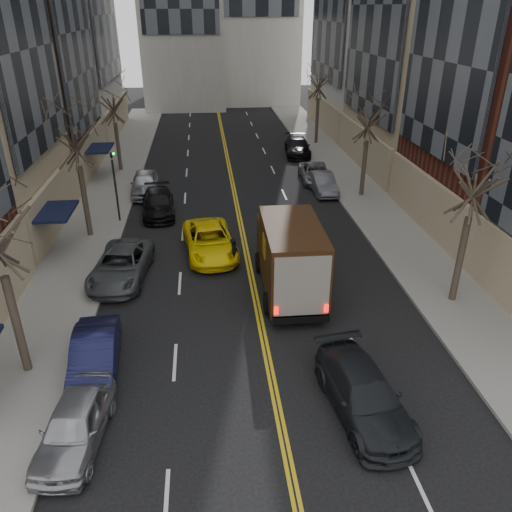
% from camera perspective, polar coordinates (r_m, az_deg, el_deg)
% --- Properties ---
extents(sidewalk_left, '(4.00, 66.00, 0.15)m').
position_cam_1_polar(sidewalk_left, '(36.89, -16.70, 6.69)').
color(sidewalk_left, slate).
rests_on(sidewalk_left, ground).
extents(sidewalk_right, '(4.00, 66.00, 0.15)m').
position_cam_1_polar(sidewalk_right, '(37.87, 11.33, 7.82)').
color(sidewalk_right, slate).
rests_on(sidewalk_right, ground).
extents(tree_lf_mid, '(3.20, 3.20, 8.91)m').
position_cam_1_polar(tree_lf_mid, '(28.55, -20.27, 14.22)').
color(tree_lf_mid, '#382D23').
rests_on(tree_lf_mid, sidewalk_left).
extents(tree_lf_far, '(3.20, 3.20, 8.12)m').
position_cam_1_polar(tree_lf_far, '(41.21, -16.18, 17.37)').
color(tree_lf_far, '#382D23').
rests_on(tree_lf_far, sidewalk_left).
extents(tree_rt_near, '(3.20, 3.20, 8.71)m').
position_cam_1_polar(tree_rt_near, '(21.91, 24.23, 9.72)').
color(tree_rt_near, '#382D23').
rests_on(tree_rt_near, sidewalk_right).
extents(tree_rt_mid, '(3.20, 3.20, 8.32)m').
position_cam_1_polar(tree_rt_mid, '(34.48, 12.89, 16.32)').
color(tree_rt_mid, '#382D23').
rests_on(tree_rt_mid, sidewalk_right).
extents(tree_rt_far, '(3.20, 3.20, 9.11)m').
position_cam_1_polar(tree_rt_far, '(48.73, 7.29, 20.29)').
color(tree_rt_far, '#382D23').
rests_on(tree_rt_far, sidewalk_right).
extents(traffic_signal, '(0.29, 0.26, 4.70)m').
position_cam_1_polar(traffic_signal, '(31.08, -15.87, 8.50)').
color(traffic_signal, black).
rests_on(traffic_signal, sidewalk_left).
extents(ups_truck, '(2.77, 6.58, 3.58)m').
position_cam_1_polar(ups_truck, '(22.63, 3.91, -0.13)').
color(ups_truck, black).
rests_on(ups_truck, ground).
extents(observer_sedan, '(2.69, 5.28, 1.47)m').
position_cam_1_polar(observer_sedan, '(17.12, 12.21, -15.17)').
color(observer_sedan, black).
rests_on(observer_sedan, ground).
extents(taxi, '(3.14, 5.70, 1.51)m').
position_cam_1_polar(taxi, '(26.76, -5.32, 1.74)').
color(taxi, yellow).
rests_on(taxi, ground).
extents(pedestrian, '(0.57, 0.70, 1.65)m').
position_cam_1_polar(pedestrian, '(25.13, -2.49, 0.28)').
color(pedestrian, black).
rests_on(pedestrian, ground).
extents(parked_lf_a, '(2.15, 4.37, 1.43)m').
position_cam_1_polar(parked_lf_a, '(16.75, -20.01, -17.63)').
color(parked_lf_a, '#A0A1A7').
rests_on(parked_lf_a, ground).
extents(parked_lf_b, '(1.84, 4.50, 1.45)m').
position_cam_1_polar(parked_lf_b, '(19.22, -17.94, -10.73)').
color(parked_lf_b, '#111235').
rests_on(parked_lf_b, ground).
extents(parked_lf_c, '(2.99, 5.52, 1.47)m').
position_cam_1_polar(parked_lf_c, '(25.06, -15.16, -1.02)').
color(parked_lf_c, '#474A4E').
rests_on(parked_lf_c, ground).
extents(parked_lf_d, '(2.41, 5.04, 1.42)m').
position_cam_1_polar(parked_lf_d, '(32.60, -11.12, 5.92)').
color(parked_lf_d, black).
rests_on(parked_lf_d, ground).
extents(parked_lf_e, '(2.06, 4.70, 1.57)m').
position_cam_1_polar(parked_lf_e, '(36.41, -12.60, 8.11)').
color(parked_lf_e, '#ABAEB3').
rests_on(parked_lf_e, ground).
extents(parked_rt_a, '(1.47, 4.18, 1.38)m').
position_cam_1_polar(parked_rt_a, '(36.20, 7.66, 8.25)').
color(parked_rt_a, '#51535A').
rests_on(parked_rt_a, ground).
extents(parked_rt_b, '(2.41, 4.77, 1.29)m').
position_cam_1_polar(parked_rt_b, '(38.63, 6.78, 9.41)').
color(parked_rt_b, '#94969B').
rests_on(parked_rt_b, ground).
extents(parked_rt_c, '(2.57, 5.34, 1.50)m').
position_cam_1_polar(parked_rt_c, '(45.68, 4.77, 12.34)').
color(parked_rt_c, black).
rests_on(parked_rt_c, ground).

